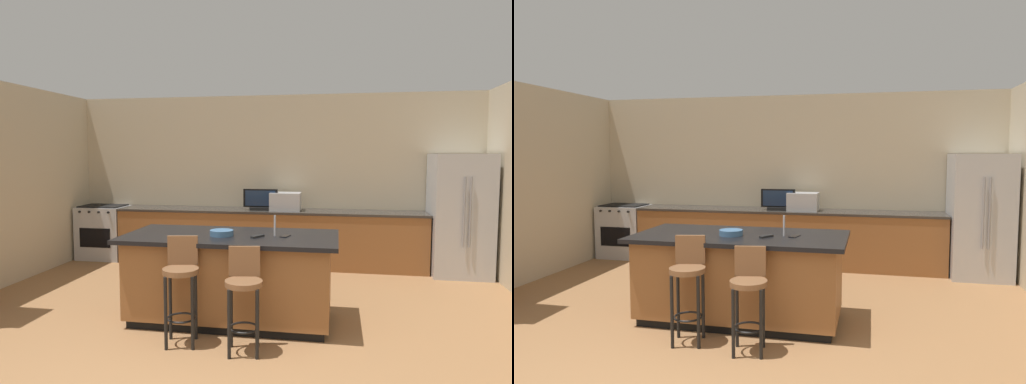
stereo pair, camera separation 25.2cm
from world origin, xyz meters
TOP-DOWN VIEW (x-y plane):
  - wall_back at (0.00, 5.01)m, footprint 7.17×0.12m
  - counter_back at (-0.02, 4.63)m, footprint 4.93×0.62m
  - kitchen_island at (-0.03, 2.10)m, footprint 2.26×1.09m
  - refrigerator at (2.86, 4.54)m, footprint 0.82×0.81m
  - range_oven at (-2.88, 4.62)m, footprint 0.78×0.63m
  - microwave at (0.27, 4.63)m, footprint 0.48×0.36m
  - tv_monitor at (-0.13, 4.57)m, footprint 0.55×0.16m
  - sink_faucet_back at (-0.13, 4.73)m, footprint 0.02×0.02m
  - sink_faucet_island at (0.44, 2.10)m, footprint 0.02×0.02m
  - bar_stool_left at (-0.36, 1.43)m, footprint 0.34×0.36m
  - bar_stool_right at (0.26, 1.35)m, footprint 0.34×0.36m
  - fruit_bowl at (-0.12, 2.02)m, footprint 0.25×0.25m
  - cell_phone at (0.55, 2.10)m, footprint 0.11×0.16m
  - tv_remote at (0.27, 2.00)m, footprint 0.13×0.17m

SIDE VIEW (x-z plane):
  - counter_back at x=-0.02m, z-range 0.00..0.90m
  - range_oven at x=-2.88m, z-range 0.00..0.92m
  - kitchen_island at x=-0.03m, z-range 0.01..0.95m
  - bar_stool_right at x=0.26m, z-range 0.09..1.04m
  - bar_stool_left at x=-0.36m, z-range 0.11..1.12m
  - refrigerator at x=2.86m, z-range 0.00..1.80m
  - cell_phone at x=0.55m, z-range 0.94..0.94m
  - tv_remote at x=0.27m, z-range 0.94..0.96m
  - fruit_bowl at x=-0.12m, z-range 0.94..1.00m
  - sink_faucet_back at x=-0.13m, z-range 0.90..1.14m
  - microwave at x=0.27m, z-range 0.90..1.18m
  - sink_faucet_island at x=0.44m, z-range 0.94..1.16m
  - tv_monitor at x=-0.13m, z-range 0.88..1.22m
  - wall_back at x=0.00m, z-range 0.00..2.76m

